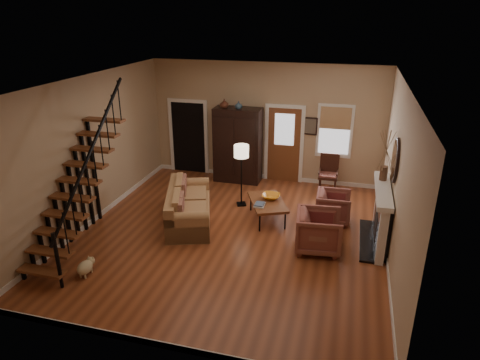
% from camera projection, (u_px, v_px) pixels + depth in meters
% --- Properties ---
extents(room, '(7.00, 7.33, 3.30)m').
position_uv_depth(room, '(234.00, 145.00, 10.47)').
color(room, brown).
rests_on(room, ground).
extents(staircase, '(0.94, 2.80, 3.20)m').
position_uv_depth(staircase, '(74.00, 176.00, 8.26)').
color(staircase, brown).
rests_on(staircase, ground).
extents(fireplace, '(0.33, 1.95, 2.30)m').
position_uv_depth(fireplace, '(383.00, 211.00, 8.78)').
color(fireplace, black).
rests_on(fireplace, ground).
extents(armoire, '(1.30, 0.60, 2.10)m').
position_uv_depth(armoire, '(238.00, 145.00, 11.96)').
color(armoire, black).
rests_on(armoire, ground).
extents(vase_a, '(0.24, 0.24, 0.25)m').
position_uv_depth(vase_a, '(224.00, 104.00, 11.51)').
color(vase_a, '#4C2619').
rests_on(vase_a, armoire).
extents(vase_b, '(0.20, 0.20, 0.21)m').
position_uv_depth(vase_b, '(239.00, 105.00, 11.42)').
color(vase_b, '#334C60').
rests_on(vase_b, armoire).
extents(sofa, '(1.57, 2.34, 0.80)m').
position_uv_depth(sofa, '(189.00, 206.00, 9.80)').
color(sofa, '#9F7348').
rests_on(sofa, ground).
extents(coffee_table, '(1.17, 1.43, 0.47)m').
position_uv_depth(coffee_table, '(267.00, 210.00, 9.96)').
color(coffee_table, brown).
rests_on(coffee_table, ground).
extents(bowl, '(0.42, 0.42, 0.10)m').
position_uv_depth(bowl, '(271.00, 196.00, 9.98)').
color(bowl, orange).
rests_on(bowl, coffee_table).
extents(books, '(0.23, 0.31, 0.06)m').
position_uv_depth(books, '(260.00, 204.00, 9.62)').
color(books, beige).
rests_on(books, coffee_table).
extents(armchair_left, '(1.00, 0.97, 0.83)m').
position_uv_depth(armchair_left, '(319.00, 231.00, 8.65)').
color(armchair_left, maroon).
rests_on(armchair_left, ground).
extents(armchair_right, '(0.80, 0.78, 0.71)m').
position_uv_depth(armchair_right, '(333.00, 207.00, 9.85)').
color(armchair_right, maroon).
rests_on(armchair_right, ground).
extents(floor_lamp, '(0.47, 0.47, 1.57)m').
position_uv_depth(floor_lamp, '(241.00, 176.00, 10.50)').
color(floor_lamp, black).
rests_on(floor_lamp, ground).
extents(side_chair, '(0.54, 0.54, 1.02)m').
position_uv_depth(side_chair, '(328.00, 174.00, 11.37)').
color(side_chair, '#371A11').
rests_on(side_chair, ground).
extents(dog, '(0.24, 0.41, 0.30)m').
position_uv_depth(dog, '(85.00, 268.00, 7.88)').
color(dog, beige).
rests_on(dog, ground).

